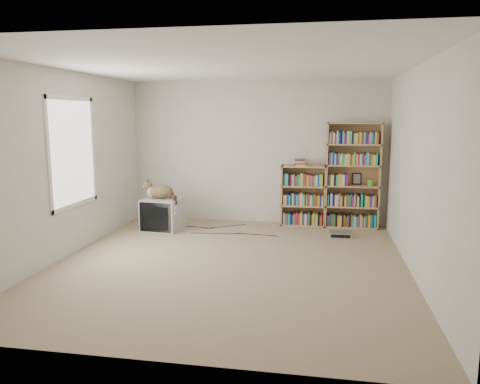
% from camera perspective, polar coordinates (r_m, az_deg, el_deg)
% --- Properties ---
extents(floor, '(4.50, 5.00, 0.01)m').
position_cam_1_polar(floor, '(6.14, -1.27, -8.71)').
color(floor, tan).
rests_on(floor, ground).
extents(wall_back, '(4.50, 0.02, 2.50)m').
position_cam_1_polar(wall_back, '(8.33, 2.09, 4.84)').
color(wall_back, silver).
rests_on(wall_back, floor).
extents(wall_front, '(4.50, 0.02, 2.50)m').
position_cam_1_polar(wall_front, '(3.48, -9.44, -1.55)').
color(wall_front, silver).
rests_on(wall_front, floor).
extents(wall_left, '(0.02, 5.00, 2.50)m').
position_cam_1_polar(wall_left, '(6.69, -20.60, 3.15)').
color(wall_left, silver).
rests_on(wall_left, floor).
extents(wall_right, '(0.02, 5.00, 2.50)m').
position_cam_1_polar(wall_right, '(5.86, 20.81, 2.35)').
color(wall_right, silver).
rests_on(wall_right, floor).
extents(ceiling, '(4.50, 5.00, 0.02)m').
position_cam_1_polar(ceiling, '(5.87, -1.36, 15.19)').
color(ceiling, white).
rests_on(ceiling, wall_back).
extents(window, '(0.02, 1.22, 1.52)m').
position_cam_1_polar(window, '(6.84, -19.73, 4.59)').
color(window, white).
rests_on(window, wall_left).
extents(crt_tv, '(0.66, 0.61, 0.53)m').
position_cam_1_polar(crt_tv, '(7.95, -9.40, -2.68)').
color(crt_tv, '#AEAEB1').
rests_on(crt_tv, floor).
extents(cat, '(0.66, 0.46, 0.52)m').
position_cam_1_polar(cat, '(7.87, -9.44, -0.20)').
color(cat, '#382517').
rests_on(cat, crt_tv).
extents(bookcase_tall, '(0.89, 0.30, 1.79)m').
position_cam_1_polar(bookcase_tall, '(8.16, 13.56, 1.67)').
color(bookcase_tall, tan).
rests_on(bookcase_tall, floor).
extents(bookcase_short, '(0.76, 0.30, 1.05)m').
position_cam_1_polar(bookcase_short, '(8.21, 7.73, -0.69)').
color(bookcase_short, tan).
rests_on(bookcase_short, floor).
extents(book_stack, '(0.20, 0.26, 0.11)m').
position_cam_1_polar(book_stack, '(8.11, 7.31, 3.60)').
color(book_stack, red).
rests_on(book_stack, bookcase_short).
extents(green_mug, '(0.09, 0.09, 0.11)m').
position_cam_1_polar(green_mug, '(8.18, 15.61, 1.12)').
color(green_mug, '#52AC31').
rests_on(green_mug, bookcase_tall).
extents(framed_print, '(0.15, 0.05, 0.20)m').
position_cam_1_polar(framed_print, '(8.25, 14.05, 1.59)').
color(framed_print, black).
rests_on(framed_print, bookcase_tall).
extents(dvd_player, '(0.35, 0.26, 0.08)m').
position_cam_1_polar(dvd_player, '(7.60, 12.17, -5.07)').
color(dvd_player, '#A6A5AA').
rests_on(dvd_player, floor).
extents(wall_outlet, '(0.01, 0.08, 0.13)m').
position_cam_1_polar(wall_outlet, '(8.54, -13.54, -1.61)').
color(wall_outlet, silver).
rests_on(wall_outlet, wall_left).
extents(floor_cables, '(1.20, 0.70, 0.01)m').
position_cam_1_polar(floor_cables, '(7.90, -1.56, -4.57)').
color(floor_cables, black).
rests_on(floor_cables, floor).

